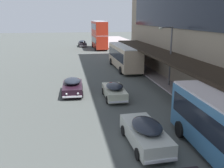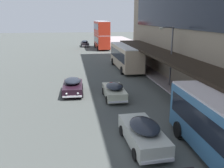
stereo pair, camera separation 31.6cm
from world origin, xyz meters
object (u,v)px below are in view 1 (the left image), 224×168
at_px(transit_bus_kerbside_front, 99,34).
at_px(sedan_trailing_near, 145,133).
at_px(street_lamp, 169,51).
at_px(transit_bus_kerbside_rear, 124,56).
at_px(sedan_oncoming_front, 114,91).
at_px(fire_hydrant, 177,88).
at_px(sedan_lead_mid, 82,43).
at_px(sedan_far_back, 73,86).

bearing_deg(transit_bus_kerbside_front, sedan_trailing_near, -93.91).
bearing_deg(street_lamp, transit_bus_kerbside_rear, 103.86).
bearing_deg(sedan_oncoming_front, transit_bus_kerbside_front, 84.90).
bearing_deg(sedan_trailing_near, fire_hydrant, 56.98).
height_order(transit_bus_kerbside_front, sedan_trailing_near, transit_bus_kerbside_front).
distance_m(transit_bus_kerbside_front, fire_hydrant, 36.10).
xyz_separation_m(transit_bus_kerbside_front, transit_bus_kerbside_rear, (0.53, -23.74, -1.46)).
bearing_deg(sedan_trailing_near, transit_bus_kerbside_front, 86.09).
bearing_deg(sedan_oncoming_front, sedan_lead_mid, 90.44).
relative_size(sedan_lead_mid, sedan_far_back, 1.10).
xyz_separation_m(transit_bus_kerbside_rear, sedan_lead_mid, (-4.12, 29.16, -1.12)).
bearing_deg(fire_hydrant, sedan_trailing_near, -123.02).
height_order(sedan_oncoming_front, fire_hydrant, sedan_oncoming_front).
height_order(transit_bus_kerbside_rear, sedan_far_back, transit_bus_kerbside_rear).
bearing_deg(sedan_lead_mid, sedan_far_back, -94.75).
relative_size(transit_bus_kerbside_front, sedan_trailing_near, 2.03).
height_order(transit_bus_kerbside_front, fire_hydrant, transit_bus_kerbside_front).
bearing_deg(sedan_far_back, street_lamp, 5.25).
xyz_separation_m(sedan_lead_mid, fire_hydrant, (6.55, -41.28, -0.28)).
bearing_deg(transit_bus_kerbside_rear, sedan_trailing_near, -99.60).
xyz_separation_m(sedan_far_back, street_lamp, (9.85, 0.91, 2.97)).
relative_size(sedan_lead_mid, fire_hydrant, 6.84).
bearing_deg(sedan_lead_mid, transit_bus_kerbside_rear, -81.96).
height_order(sedan_far_back, fire_hydrant, sedan_far_back).
distance_m(transit_bus_kerbside_rear, sedan_trailing_near, 21.77).
height_order(transit_bus_kerbside_rear, fire_hydrant, transit_bus_kerbside_rear).
height_order(transit_bus_kerbside_front, sedan_lead_mid, transit_bus_kerbside_front).
distance_m(sedan_lead_mid, sedan_far_back, 40.00).
xyz_separation_m(sedan_far_back, fire_hydrant, (9.86, -1.42, -0.25)).
bearing_deg(fire_hydrant, sedan_lead_mid, 99.01).
distance_m(transit_bus_kerbside_rear, sedan_far_back, 13.08).
distance_m(sedan_oncoming_front, sedan_lead_mid, 41.96).
distance_m(sedan_trailing_near, fire_hydrant, 11.12).
height_order(sedan_oncoming_front, sedan_lead_mid, sedan_lead_mid).
xyz_separation_m(transit_bus_kerbside_front, fire_hydrant, (2.97, -35.86, -2.86)).
bearing_deg(sedan_oncoming_front, street_lamp, 25.78).
xyz_separation_m(sedan_trailing_near, sedan_far_back, (-3.81, 10.74, -0.04)).
relative_size(transit_bus_kerbside_rear, sedan_trailing_near, 2.18).
xyz_separation_m(sedan_lead_mid, street_lamp, (6.53, -38.96, 2.95)).
distance_m(transit_bus_kerbside_rear, sedan_oncoming_front, 13.40).
height_order(transit_bus_kerbside_rear, street_lamp, street_lamp).
distance_m(transit_bus_kerbside_front, sedan_far_back, 35.22).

